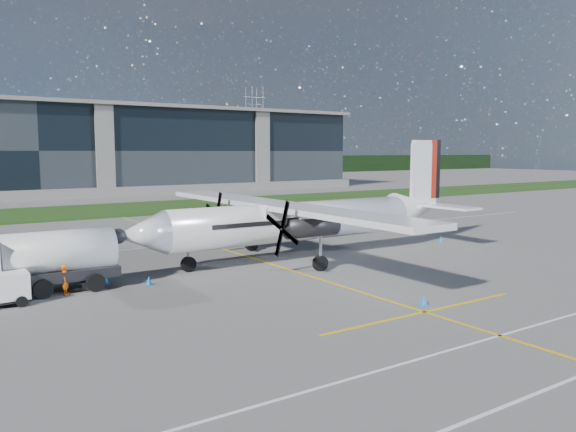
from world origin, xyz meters
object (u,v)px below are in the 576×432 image
Objects in this scene: fuel_tanker_truck at (22,265)px; safety_cone_stbdwing at (196,232)px; turboprop_aircraft at (307,198)px; safety_cone_nose_port at (149,281)px; baggage_tug at (1,290)px; safety_cone_nose_stbd at (111,269)px; pylon_east at (255,130)px; safety_cone_tail at (441,239)px; safety_cone_portwing at (424,300)px; ground_crew_person at (65,277)px; safety_cone_fwd at (106,280)px.

fuel_tanker_truck is 21.85m from safety_cone_stbdwing.
turboprop_aircraft reaches higher than safety_cone_nose_port.
baggage_tug is 5.23× the size of safety_cone_nose_stbd.
pylon_east reaches higher than baggage_tug.
safety_cone_tail and safety_cone_portwing have the same top height.
safety_cone_nose_stbd is at bearing -132.87° from safety_cone_stbdwing.
ground_crew_person reaches higher than safety_cone_tail.
safety_cone_nose_stbd is (5.34, 2.90, -1.36)m from fuel_tanker_truck.
ground_crew_person is at bearing -131.61° from safety_cone_nose_stbd.
pylon_east is at bearing 62.40° from safety_cone_portwing.
turboprop_aircraft is 3.22× the size of fuel_tanker_truck.
pylon_east is 60.00× the size of safety_cone_nose_port.
ground_crew_person is 5.24m from safety_cone_nose_stbd.
fuel_tanker_truck reaches higher than ground_crew_person.
fuel_tanker_truck reaches higher than safety_cone_portwing.
safety_cone_tail is at bearing -59.95° from ground_crew_person.
ground_crew_person is at bearing -132.56° from safety_cone_stbdwing.
fuel_tanker_truck is at bearing -124.22° from pylon_east.
ground_crew_person reaches higher than safety_cone_nose_port.
fuel_tanker_truck is 31.34m from safety_cone_tail.
ground_crew_person reaches higher than safety_cone_stbdwing.
baggage_tug is at bearing -145.30° from safety_cone_nose_stbd.
ground_crew_person is at bearing 139.92° from safety_cone_portwing.
safety_cone_portwing is at bearing -141.07° from safety_cone_tail.
safety_cone_nose_port is at bearing -170.57° from turboprop_aircraft.
pylon_east is 162.52m from turboprop_aircraft.
safety_cone_nose_stbd is at bearing 169.97° from turboprop_aircraft.
safety_cone_nose_stbd is at bearing 100.92° from safety_cone_nose_port.
safety_cone_nose_port is 4.39m from safety_cone_nose_stbd.
safety_cone_tail is 1.00× the size of safety_cone_fwd.
baggage_tug is 5.23× the size of safety_cone_portwing.
safety_cone_nose_stbd and safety_cone_fwd have the same top height.
safety_cone_stbdwing is 1.00× the size of safety_cone_fwd.
safety_cone_portwing is (10.45, -15.58, 0.00)m from safety_cone_nose_stbd.
ground_crew_person is 3.58× the size of safety_cone_fwd.
safety_cone_nose_stbd is (6.53, 4.52, -0.54)m from baggage_tug.
safety_cone_nose_stbd and safety_cone_stbdwing have the same top height.
safety_cone_portwing is at bearing -101.66° from ground_crew_person.
ground_crew_person is 4.35m from safety_cone_nose_port.
pylon_east reaches higher than safety_cone_fwd.
ground_crew_person is 21.17m from safety_cone_stbdwing.
turboprop_aircraft is 10.58× the size of baggage_tug.
pylon_east is at bearing 55.76° from baggage_tug.
turboprop_aircraft reaches higher than safety_cone_stbdwing.
safety_cone_stbdwing is (14.31, 15.59, -0.65)m from ground_crew_person.
safety_cone_tail is at bearing 2.87° from safety_cone_nose_port.
pylon_east is at bearing 57.77° from safety_cone_nose_port.
safety_cone_fwd is at bearing -129.63° from safety_cone_stbdwing.
safety_cone_tail and safety_cone_stbdwing have the same top height.
pylon_east is at bearing 65.30° from safety_cone_tail.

